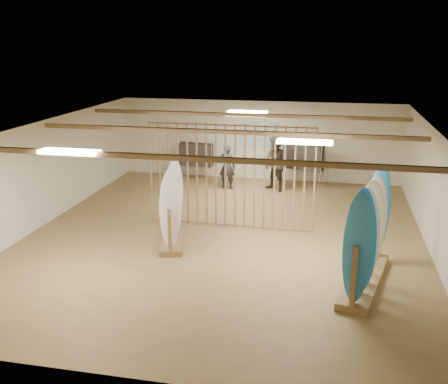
% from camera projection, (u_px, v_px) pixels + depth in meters
% --- Properties ---
extents(floor, '(12.00, 12.00, 0.00)m').
position_uv_depth(floor, '(224.00, 237.00, 13.44)').
color(floor, olive).
rests_on(floor, ground).
extents(ceiling, '(12.00, 12.00, 0.00)m').
position_uv_depth(ceiling, '(224.00, 129.00, 12.65)').
color(ceiling, gray).
rests_on(ceiling, ground).
extents(wall_back, '(12.00, 0.00, 12.00)m').
position_uv_depth(wall_back, '(258.00, 140.00, 18.68)').
color(wall_back, silver).
rests_on(wall_back, ground).
extents(wall_front, '(12.00, 0.00, 12.00)m').
position_uv_depth(wall_front, '(137.00, 295.00, 7.41)').
color(wall_front, silver).
rests_on(wall_front, ground).
extents(wall_left, '(0.00, 12.00, 12.00)m').
position_uv_depth(wall_left, '(42.00, 174.00, 14.03)').
color(wall_left, silver).
rests_on(wall_left, ground).
extents(wall_right, '(0.00, 12.00, 12.00)m').
position_uv_depth(wall_right, '(436.00, 196.00, 12.06)').
color(wall_right, silver).
rests_on(wall_right, ground).
extents(ceiling_slats, '(9.50, 6.12, 0.10)m').
position_uv_depth(ceiling_slats, '(224.00, 132.00, 12.67)').
color(ceiling_slats, olive).
rests_on(ceiling_slats, ground).
extents(light_panels, '(1.20, 0.35, 0.06)m').
position_uv_depth(light_panels, '(224.00, 131.00, 12.67)').
color(light_panels, white).
rests_on(light_panels, ground).
extents(bamboo_partition, '(4.45, 0.05, 2.78)m').
position_uv_depth(bamboo_partition, '(230.00, 176.00, 13.80)').
color(bamboo_partition, '#A27B4F').
rests_on(bamboo_partition, ground).
extents(poster, '(1.40, 0.03, 0.90)m').
position_uv_depth(poster, '(259.00, 135.00, 18.60)').
color(poster, '#389BC7').
rests_on(poster, ground).
extents(rack_left, '(1.00, 2.11, 1.95)m').
position_uv_depth(rack_left, '(172.00, 216.00, 12.96)').
color(rack_left, olive).
rests_on(rack_left, floor).
extents(rack_right, '(1.20, 2.84, 2.24)m').
position_uv_depth(rack_right, '(367.00, 250.00, 10.62)').
color(rack_right, olive).
rests_on(rack_right, floor).
extents(clothing_rack_a, '(1.30, 0.48, 1.40)m').
position_uv_depth(clothing_rack_a, '(196.00, 155.00, 18.68)').
color(clothing_rack_a, silver).
rests_on(clothing_rack_a, floor).
extents(clothing_rack_b, '(1.43, 0.87, 1.60)m').
position_uv_depth(clothing_rack_b, '(303.00, 156.00, 17.82)').
color(clothing_rack_b, silver).
rests_on(clothing_rack_b, floor).
extents(shopper_a, '(0.64, 0.45, 1.71)m').
position_uv_depth(shopper_a, '(227.00, 164.00, 17.56)').
color(shopper_a, '#24262C').
rests_on(shopper_a, floor).
extents(shopper_b, '(1.28, 1.22, 2.09)m').
position_uv_depth(shopper_b, '(276.00, 160.00, 17.22)').
color(shopper_b, '#2F2C25').
rests_on(shopper_b, floor).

